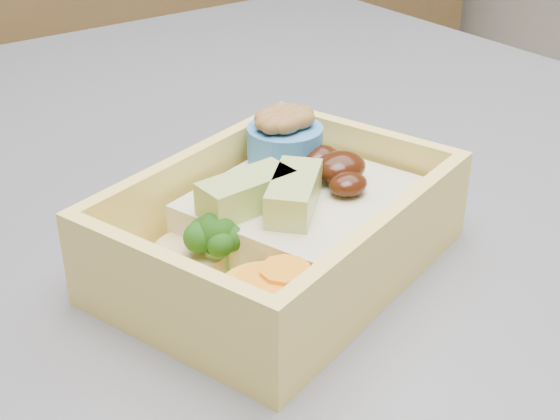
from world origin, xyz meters
TOP-DOWN VIEW (x-y plane):
  - bento_box at (0.17, -0.20)m, footprint 0.23×0.19m

SIDE VIEW (x-z plane):
  - bento_box at x=0.17m, z-range 0.91..0.98m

